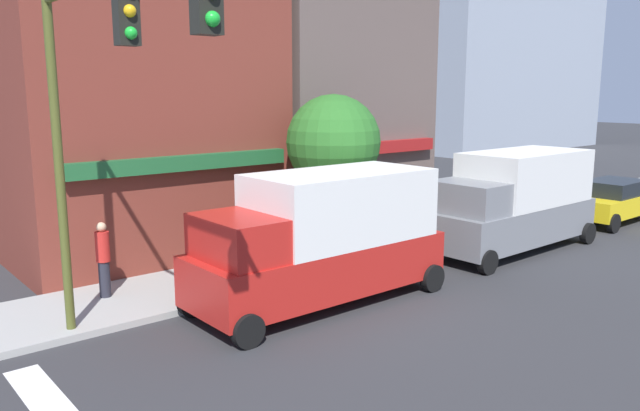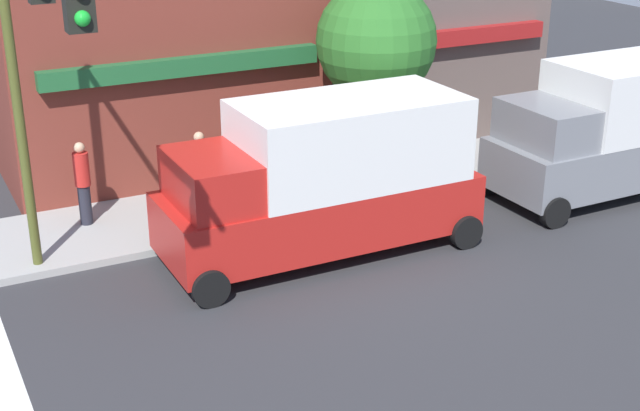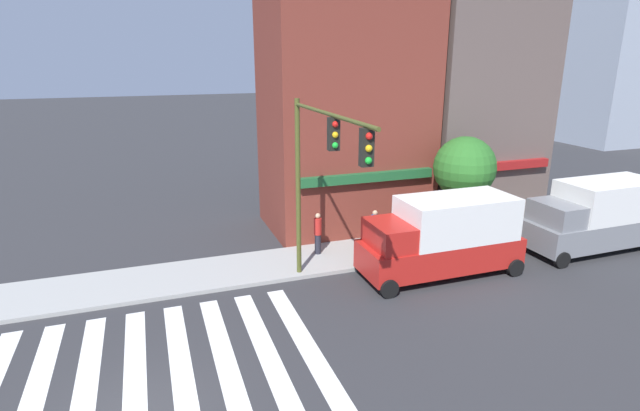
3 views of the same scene
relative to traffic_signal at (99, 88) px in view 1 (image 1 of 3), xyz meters
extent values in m
cube|color=maroon|center=(3.91, 7.46, 1.36)|extent=(7.42, 5.00, 12.54)
cube|color=#1E592D|center=(3.91, 4.81, -1.91)|extent=(6.31, 0.30, 0.40)
cube|color=brown|center=(11.04, 7.46, 2.54)|extent=(6.28, 5.00, 14.91)
cube|color=maroon|center=(11.04, 4.81, -1.91)|extent=(5.34, 0.30, 0.40)
cylinder|color=#474C1E|center=(0.00, 2.36, -1.56)|extent=(0.18, 0.18, 6.70)
cube|color=black|center=(0.00, -1.21, 1.06)|extent=(0.32, 0.24, 0.95)
sphere|color=#EAAD14|center=(0.00, -1.34, 1.06)|extent=(0.18, 0.18, 0.18)
sphere|color=green|center=(0.00, -1.34, 0.76)|extent=(0.18, 0.18, 0.18)
sphere|color=green|center=(0.00, -3.61, 0.76)|extent=(0.18, 0.18, 0.18)
cube|color=#B21E19|center=(5.10, 0.66, -4.02)|extent=(6.21, 2.22, 1.10)
cube|color=silver|center=(5.72, 0.66, -2.67)|extent=(4.35, 2.21, 1.60)
cube|color=#B21E19|center=(3.12, 0.66, -3.02)|extent=(1.74, 2.09, 0.90)
cylinder|color=black|center=(2.41, 1.76, -4.57)|extent=(0.68, 0.22, 0.68)
cylinder|color=black|center=(2.41, -0.44, -4.57)|extent=(0.68, 0.22, 0.68)
cylinder|color=black|center=(7.79, 1.76, -4.57)|extent=(0.68, 0.22, 0.68)
cylinder|color=black|center=(7.79, -0.44, -4.57)|extent=(0.68, 0.22, 0.68)
cube|color=slate|center=(12.75, 0.66, -4.02)|extent=(6.23, 2.27, 1.10)
cube|color=silver|center=(13.37, 0.66, -2.67)|extent=(4.37, 2.25, 1.60)
cube|color=slate|center=(10.77, 0.66, -3.02)|extent=(1.76, 2.11, 0.90)
cylinder|color=black|center=(10.06, 1.76, -4.57)|extent=(0.68, 0.22, 0.68)
cylinder|color=black|center=(10.06, -0.44, -4.57)|extent=(0.68, 0.22, 0.68)
cylinder|color=black|center=(15.45, 1.76, -4.57)|extent=(0.68, 0.22, 0.68)
cylinder|color=black|center=(15.45, -0.44, -4.57)|extent=(0.68, 0.22, 0.68)
cube|color=yellow|center=(19.41, 0.66, -4.22)|extent=(4.43, 1.87, 0.70)
cube|color=black|center=(19.41, 0.66, -3.60)|extent=(2.44, 1.69, 0.55)
cylinder|color=black|center=(17.62, 1.56, -4.57)|extent=(0.68, 0.22, 0.68)
cylinder|color=black|center=(17.62, -0.24, -4.57)|extent=(0.68, 0.22, 0.68)
cylinder|color=black|center=(21.20, 1.56, -4.57)|extent=(0.68, 0.22, 0.68)
cylinder|color=#23232D|center=(1.28, 3.85, -4.34)|extent=(0.26, 0.26, 0.85)
cylinder|color=red|center=(1.28, 3.85, -3.56)|extent=(0.32, 0.32, 0.70)
sphere|color=tan|center=(1.28, 3.85, -3.10)|extent=(0.22, 0.22, 0.22)
cylinder|color=#23232D|center=(4.95, 3.42, -4.34)|extent=(0.26, 0.26, 0.85)
cylinder|color=#2D7A3D|center=(4.95, 3.42, -3.56)|extent=(0.32, 0.32, 0.70)
sphere|color=tan|center=(4.95, 3.42, -3.10)|extent=(0.22, 0.22, 0.22)
cylinder|color=#23232D|center=(3.67, 3.44, -4.34)|extent=(0.26, 0.26, 0.85)
cylinder|color=#2D4C9E|center=(3.67, 3.44, -3.56)|extent=(0.32, 0.32, 0.70)
sphere|color=tan|center=(3.67, 3.44, -3.10)|extent=(0.22, 0.22, 0.22)
cylinder|color=brown|center=(7.93, 3.46, -3.60)|extent=(0.24, 0.24, 2.34)
sphere|color=#286623|center=(7.93, 3.46, -1.48)|extent=(2.71, 2.71, 2.71)
camera|label=1|loc=(-3.74, -10.03, -0.05)|focal=35.00mm
camera|label=2|loc=(-2.14, -13.57, 2.49)|focal=50.00mm
camera|label=3|loc=(-5.11, -14.51, 3.25)|focal=28.00mm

